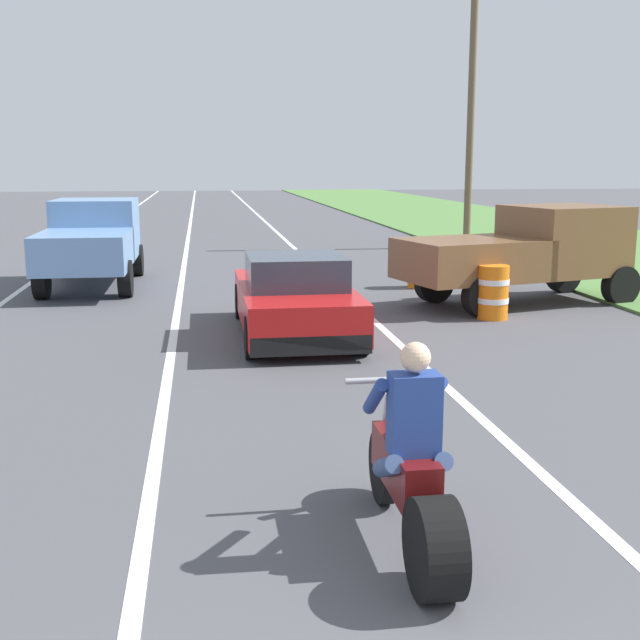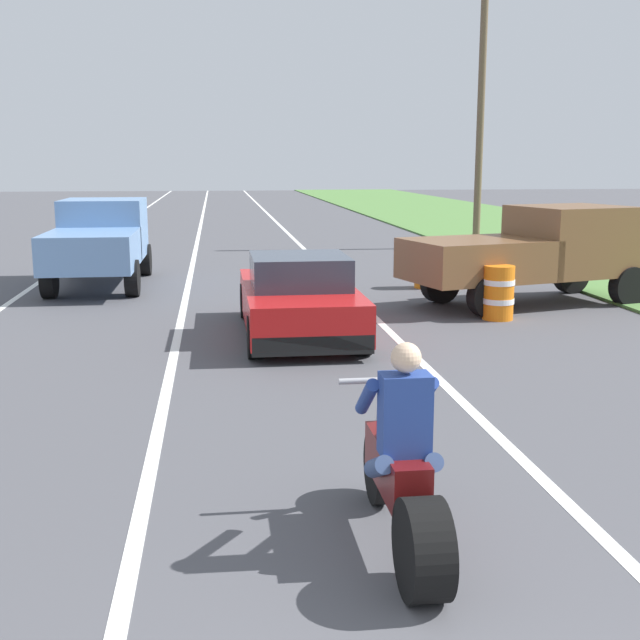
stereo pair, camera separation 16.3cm
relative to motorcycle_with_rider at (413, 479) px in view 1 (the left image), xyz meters
The scene contains 10 objects.
lane_stripe_left_solid 17.59m from the motorcycle_with_rider, 108.54° to the left, with size 0.14×120.00×0.01m, color white.
lane_stripe_right_solid 16.76m from the motorcycle_with_rider, 84.48° to the left, with size 0.14×120.00×0.01m, color white.
lane_stripe_centre_dashed 16.80m from the motorcycle_with_rider, 96.80° to the left, with size 0.14×120.00×0.01m, color white.
motorcycle_with_rider is the anchor object (origin of this frame).
sports_car_red 7.75m from the motorcycle_with_rider, 89.75° to the left, with size 1.84×4.30×1.37m.
pickup_truck_left_lane_light_blue 14.35m from the motorcycle_with_rider, 106.17° to the left, with size 2.02×4.80×1.98m.
pickup_truck_right_shoulder_brown 11.31m from the motorcycle_with_rider, 63.48° to the left, with size 5.14×3.14×1.98m.
utility_pole_roadside 22.37m from the motorcycle_with_rider, 70.41° to the left, with size 0.24×0.24×8.46m, color brown.
construction_barrel_nearest 9.47m from the motorcycle_with_rider, 66.13° to the left, with size 0.58×0.58×1.00m.
construction_barrel_mid 13.00m from the motorcycle_with_rider, 74.39° to the left, with size 0.58×0.58×1.00m.
Camera 1 is at (-1.29, -2.03, 2.87)m, focal length 45.08 mm.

